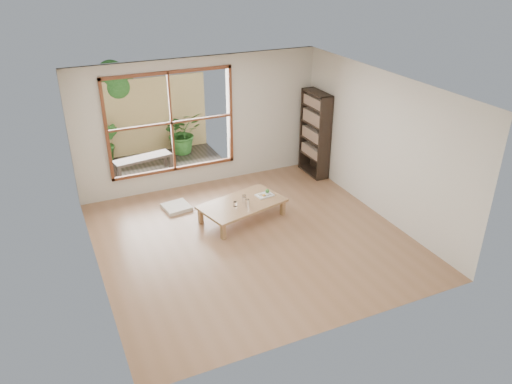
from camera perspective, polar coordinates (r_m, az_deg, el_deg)
ground at (r=8.54m, az=-0.58°, el=-5.25°), size 5.00×5.00×0.00m
low_table at (r=8.98m, az=-1.59°, el=-1.45°), size 1.66×1.19×0.33m
floor_cushion at (r=9.55m, az=-9.07°, el=-1.71°), size 0.53×0.53×0.07m
bookshelf at (r=10.66m, az=6.77°, el=6.61°), size 0.29×0.81×1.80m
glass_tall at (r=8.79m, az=-1.01°, el=-1.28°), size 0.08×0.08×0.14m
glass_mid at (r=8.93m, az=-1.34°, el=-0.92°), size 0.08×0.08×0.11m
glass_short at (r=9.02m, az=-1.37°, el=-0.65°), size 0.08×0.08×0.10m
glass_small at (r=8.83m, az=-2.39°, el=-1.37°), size 0.07×0.07×0.08m
food_tray at (r=9.21m, az=1.04°, el=-0.25°), size 0.33×0.26×0.10m
deck at (r=11.39m, az=-10.70°, el=2.77°), size 2.80×2.00×0.05m
garden_bench at (r=10.95m, az=-12.83°, el=3.61°), size 1.28×0.56×0.39m
bamboo_fence at (r=11.99m, az=-12.30°, el=8.44°), size 2.80×0.06×1.80m
shrub_right at (r=11.93m, az=-8.43°, el=6.76°), size 1.00×0.91×0.99m
shrub_left at (r=11.67m, az=-16.68°, el=5.35°), size 0.60×0.52×0.96m
garden_tree at (r=11.97m, az=-16.19°, el=11.60°), size 1.04×0.85×2.22m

